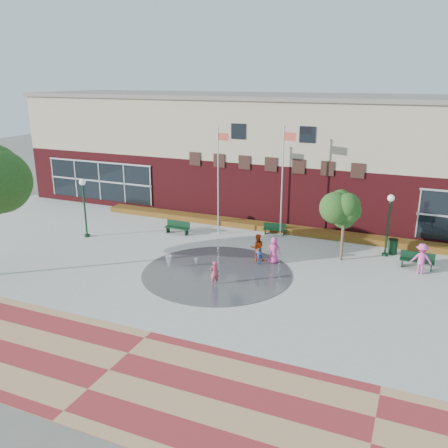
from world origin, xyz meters
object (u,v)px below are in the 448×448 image
at_px(flagpole_right, 283,177).
at_px(trash_can, 393,247).
at_px(flagpole_left, 219,176).
at_px(bench_left, 177,230).
at_px(child_splash, 215,273).

relative_size(flagpole_right, trash_can, 7.84).
relative_size(flagpole_left, bench_left, 4.15).
xyz_separation_m(flagpole_right, trash_can, (7.29, -0.40, -3.73)).
xyz_separation_m(flagpole_right, child_splash, (-0.99, -8.85, -3.56)).
xyz_separation_m(flagpole_left, bench_left, (-2.71, -1.06, -3.84)).
xyz_separation_m(flagpole_left, child_splash, (3.17, -7.76, -3.46)).
bearing_deg(flagpole_right, child_splash, -84.31).
relative_size(flagpole_left, trash_can, 7.70).
bearing_deg(flagpole_left, child_splash, -61.01).
bearing_deg(trash_can, flagpole_right, 176.89).
bearing_deg(child_splash, trash_can, -174.45).
bearing_deg(trash_can, bench_left, -172.94).
xyz_separation_m(trash_can, child_splash, (-8.29, -8.46, 0.18)).
xyz_separation_m(flagpole_left, trash_can, (11.45, 0.70, -3.64)).
height_order(flagpole_right, child_splash, flagpole_right).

